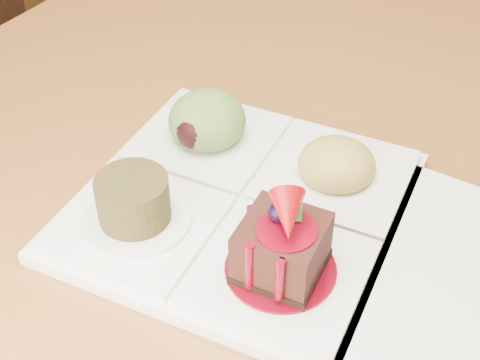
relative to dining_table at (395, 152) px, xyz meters
The scene contains 4 objects.
dining_table is the anchor object (origin of this frame).
chair_left 0.70m from the dining_table, behind, with size 0.48×0.48×0.91m.
sampler_plate 0.26m from the dining_table, 106.47° to the right, with size 0.29×0.29×0.10m.
second_plate 0.25m from the dining_table, 70.45° to the right, with size 0.23×0.23×0.01m, color white.
Camera 1 is at (0.15, -0.60, 1.15)m, focal length 50.00 mm.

